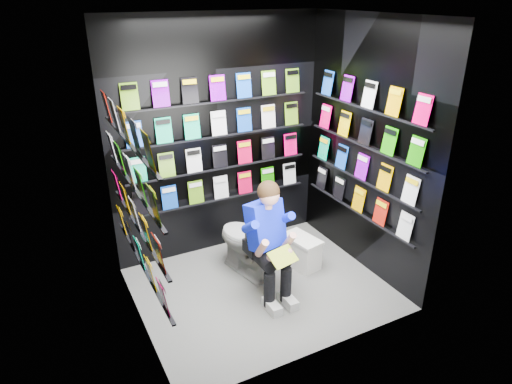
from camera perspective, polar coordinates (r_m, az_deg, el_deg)
floor at (r=4.75m, az=0.64°, el=-11.93°), size 2.40×2.40×0.00m
ceiling at (r=3.85m, az=0.83°, el=21.25°), size 2.40×2.40×0.00m
wall_back at (r=4.98m, az=-4.73°, el=6.55°), size 2.40×0.04×2.60m
wall_front at (r=3.35m, az=8.82°, el=-2.63°), size 2.40×0.04×2.60m
wall_left at (r=3.75m, az=-15.68°, el=-0.26°), size 0.04×2.00×2.60m
wall_right at (r=4.77m, az=13.60°, el=5.18°), size 0.04×2.00×2.60m
comics_back at (r=4.95m, az=-4.60°, el=6.51°), size 2.10×0.06×1.37m
comics_left at (r=3.75m, az=-15.24°, el=-0.11°), size 0.06×1.70×1.37m
comics_right at (r=4.75m, az=13.33°, el=5.19°), size 0.06×1.70×1.37m
toilet at (r=4.81m, az=-1.12°, el=-6.14°), size 0.57×0.82×0.73m
longbox at (r=5.05m, az=5.68°, el=-7.55°), size 0.30×0.45×0.31m
longbox_lid at (r=4.96m, az=5.76°, el=-5.87°), size 0.33×0.47×0.03m
reader at (r=4.34m, az=1.08°, el=-4.16°), size 0.60×0.77×1.26m
held_comic at (r=4.16m, az=3.38°, el=-8.08°), size 0.29×0.21×0.11m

